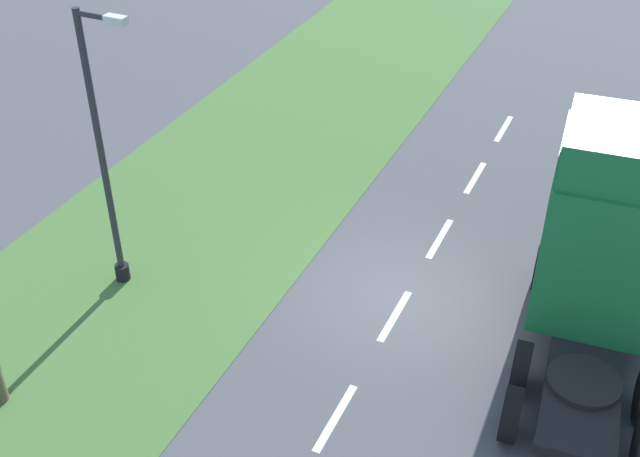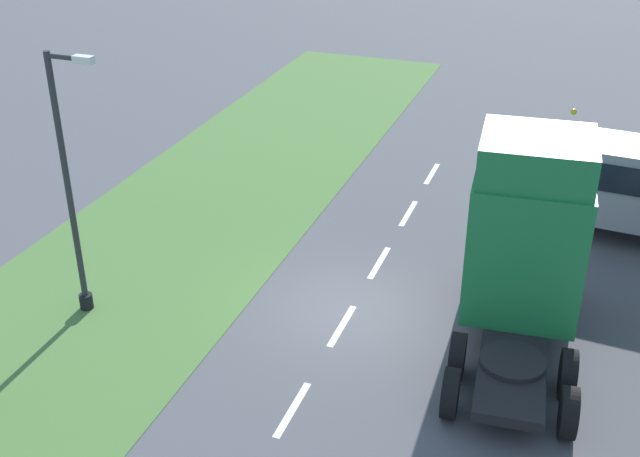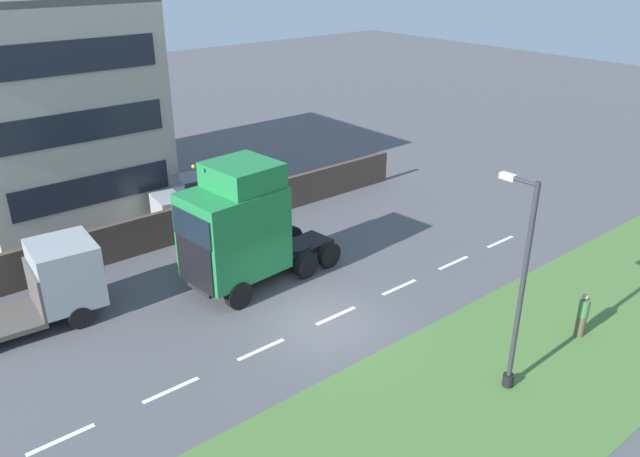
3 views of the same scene
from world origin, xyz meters
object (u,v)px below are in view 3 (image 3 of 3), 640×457
lorry_cab (239,228)px  pedestrian (582,315)px  parked_car (204,196)px  flatbed_truck (53,281)px  lamp_post (518,299)px

lorry_cab → pedestrian: size_ratio=4.09×
parked_car → pedestrian: parked_car is taller
flatbed_truck → lamp_post: size_ratio=0.94×
lamp_post → lorry_cab: bearing=15.9°
lorry_cab → lamp_post: 10.35m
lorry_cab → pedestrian: lorry_cab is taller
lamp_post → flatbed_truck: bearing=36.6°
flatbed_truck → pedestrian: (-12.14, -13.09, -0.69)m
flatbed_truck → lamp_post: bearing=41.1°
lorry_cab → lamp_post: size_ratio=1.01×
pedestrian → lorry_cab: bearing=34.8°
parked_car → lamp_post: size_ratio=0.75×
flatbed_truck → lorry_cab: bearing=74.9°
parked_car → lamp_post: lamp_post is taller
lorry_cab → flatbed_truck: 6.64m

